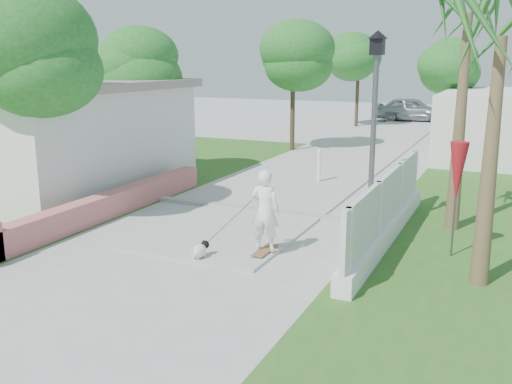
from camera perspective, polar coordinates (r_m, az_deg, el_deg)
The scene contains 20 objects.
ground at distance 9.78m, azimuth -14.04°, elevation -10.37°, with size 90.00×90.00×0.00m, color #B7B7B2.
path_strip at distance 27.81m, azimuth 12.40°, elevation 4.96°, with size 3.20×36.00×0.06m, color #B7B7B2.
curb at distance 14.65m, azimuth 0.59°, elevation -1.85°, with size 6.50×0.25×0.10m, color #999993.
grass_left at distance 20.00m, azimuth -15.65°, elevation 1.59°, with size 8.00×20.00×0.01m, color #2D631F.
pink_wall at distance 14.28m, azimuth -15.71°, elevation -1.66°, with size 0.45×8.20×0.80m.
house_left at distance 18.99m, azimuth -22.16°, elevation 5.51°, with size 8.40×7.40×3.23m.
lattice_fence at distance 12.61m, azimuth 12.99°, elevation -2.35°, with size 0.35×7.00×1.50m.
street_lamp at distance 12.84m, azimuth 11.69°, elevation 6.55°, with size 0.44×0.44×4.44m.
bollard at distance 18.12m, azimuth 6.31°, elevation 2.71°, with size 0.14×0.14×1.09m.
patio_umbrella at distance 11.68m, azimuth 19.51°, elevation 1.76°, with size 0.36×0.36×2.30m.
tree_left_near at distance 14.24m, azimuth -21.84°, elevation 12.16°, with size 3.60×3.60×5.28m.
tree_left_mid at distance 19.07m, azimuth -11.78°, elevation 11.84°, with size 3.20×3.20×4.85m.
tree_path_left at distance 24.52m, azimuth 3.77°, elevation 13.07°, with size 3.40×3.40×5.23m.
tree_path_right at distance 27.04m, azimuth 19.57°, elevation 11.67°, with size 3.00×3.00×4.79m.
tree_path_far at distance 34.01m, azimuth 10.25°, elevation 12.90°, with size 3.20×3.20×5.17m.
palm_far at distance 13.51m, azimuth 20.40°, elevation 15.09°, with size 1.80×1.80×5.30m.
palm_near at distance 10.15m, azimuth 23.24°, elevation 12.77°, with size 1.80×1.80×4.70m.
skateboarder at distance 11.30m, azimuth -1.09°, elevation -2.45°, with size 1.34×1.10×1.75m.
dog at distance 11.22m, azimuth -5.63°, elevation -5.81°, with size 0.31×0.56×0.38m.
parked_car at distance 37.46m, azimuth 15.35°, elevation 7.97°, with size 1.81×4.49×1.53m, color #ADB1B5.
Camera 1 is at (5.73, -6.94, 3.84)m, focal length 40.00 mm.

